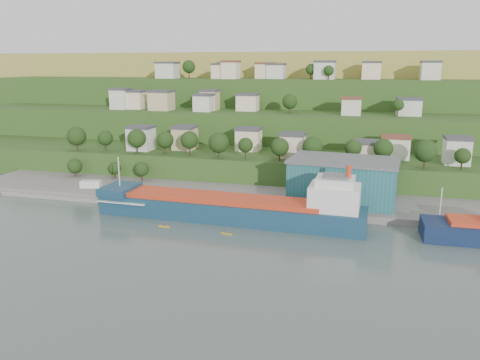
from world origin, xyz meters
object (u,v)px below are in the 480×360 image
(caravan, at_px, (91,185))
(warehouse, at_px, (343,180))
(cargo_ship_near, at_px, (237,209))
(kayak_orange, at_px, (164,226))

(caravan, bearing_deg, warehouse, -8.97)
(warehouse, xyz_separation_m, caravan, (-81.27, -5.56, -5.68))
(warehouse, bearing_deg, cargo_ship_near, -138.53)
(cargo_ship_near, bearing_deg, kayak_orange, -147.29)
(cargo_ship_near, relative_size, warehouse, 2.27)
(warehouse, bearing_deg, kayak_orange, -140.29)
(warehouse, bearing_deg, caravan, -170.48)
(warehouse, height_order, caravan, warehouse)
(warehouse, xyz_separation_m, kayak_orange, (-44.28, -29.98, -8.21))
(warehouse, height_order, kayak_orange, warehouse)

